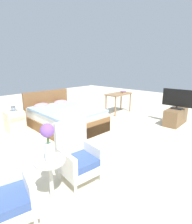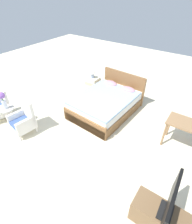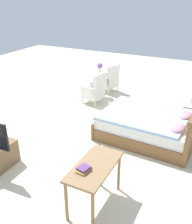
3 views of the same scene
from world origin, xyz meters
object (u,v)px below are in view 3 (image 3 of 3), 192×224
Objects in this scene: side_table at (100,85)px; book_stack at (84,169)px; bed at (149,126)px; nightstand at (191,115)px; armchair_by_window_right at (95,91)px; flower_vase at (100,69)px; vanity_desk at (94,171)px; armchair_by_window_left at (109,81)px.

book_stack is (4.35, 1.84, 0.39)m from side_table.
nightstand is (-1.07, 0.74, -0.02)m from bed.
book_stack is at bearing -6.12° from bed.
bed is 2.58m from book_stack.
armchair_by_window_right is 0.55m from side_table.
flower_vase is 4.60m from vanity_desk.
nightstand is at bearing 164.75° from vanity_desk.
armchair_by_window_left is 1.93× the size of flower_vase.
bed reaches higher than armchair_by_window_right.
bed is at bearing 57.55° from armchair_by_window_right.
armchair_by_window_left is at bearing -139.19° from bed.
bed reaches higher than vanity_desk.
armchair_by_window_left is at bearing -114.67° from nightstand.
flower_vase is at bearing -104.77° from nightstand.
armchair_by_window_left is 1.06m from armchair_by_window_right.
book_stack is at bearing 24.66° from armchair_by_window_right.
side_table is at bearing -104.77° from nightstand.
book_stack is at bearing 19.79° from armchair_by_window_left.
vanity_desk is 0.24m from book_stack.
armchair_by_window_left is at bearing 170.00° from flower_vase.
side_table is at bearing -10.00° from armchair_by_window_left.
nightstand is (1.27, 2.76, -0.10)m from armchair_by_window_left.
armchair_by_window_right is 4.21m from book_stack.
armchair_by_window_left reaches higher than side_table.
vanity_desk is at bearing 24.74° from side_table.
nightstand is at bearing 164.30° from book_stack.
nightstand is at bearing 75.23° from flower_vase.
armchair_by_window_left is 1.57× the size of side_table.
nightstand is 2.38× the size of book_stack.
book_stack is (0.18, -0.08, 0.14)m from vanity_desk.
vanity_desk is at bearing 21.33° from armchair_by_window_left.
vanity_desk is (4.17, 1.92, -0.26)m from flower_vase.
armchair_by_window_right is at bearing -94.39° from nightstand.
flower_vase reaches higher than bed.
armchair_by_window_right reaches higher than side_table.
nightstand is at bearing 65.33° from armchair_by_window_left.
book_stack is (3.60, -1.01, 0.48)m from nightstand.
armchair_by_window_right is at bearing -153.26° from vanity_desk.
flower_vase reaches higher than armchair_by_window_right.
book_stack is at bearing 22.95° from side_table.
armchair_by_window_right is 2.77m from nightstand.
nightstand is (0.75, 2.85, -0.09)m from side_table.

